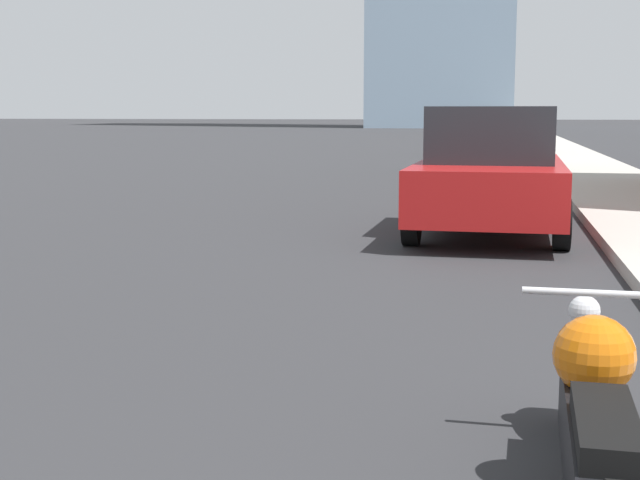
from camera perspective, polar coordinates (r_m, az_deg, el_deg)
name	(u,v)px	position (r m, az deg, el deg)	size (l,w,h in m)	color
sidewalk	(556,149)	(39.40, 14.89, 5.65)	(2.40, 240.00, 0.15)	#B2ADA3
motorcycle	(596,428)	(3.80, 17.26, -11.43)	(0.62, 2.70, 0.79)	black
parked_car_red	(491,171)	(12.32, 10.86, 4.34)	(2.08, 4.64, 1.71)	red
parked_car_green	(496,143)	(24.82, 11.20, 6.13)	(2.06, 4.20, 1.62)	#1E6B33
parked_car_black	(500,132)	(35.07, 11.47, 6.79)	(1.93, 4.03, 1.80)	black
parked_car_white	(500,126)	(48.26, 11.44, 7.15)	(1.97, 4.47, 1.77)	silver
parked_car_silver	(498,124)	(58.70, 11.32, 7.27)	(1.99, 3.90, 1.71)	#BCBCC1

